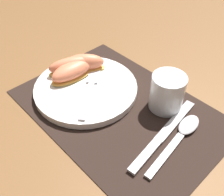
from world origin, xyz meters
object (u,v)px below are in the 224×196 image
Objects in this scene: juice_glass at (167,94)px; citrus_wedge_2 at (73,70)px; spoon at (183,132)px; citrus_wedge_1 at (76,65)px; citrus_wedge_0 at (85,63)px; plate at (86,88)px; knife at (163,135)px; fork at (91,85)px.

juice_glass is 0.67× the size of citrus_wedge_2.
juice_glass is 0.44× the size of spoon.
citrus_wedge_1 reaches higher than spoon.
citrus_wedge_0 is 0.83× the size of citrus_wedge_2.
plate is 2.95× the size of juice_glass.
citrus_wedge_1 is at bearing 162.01° from plate.
knife is at bearing -124.56° from spoon.
citrus_wedge_0 is at bearing 152.62° from fork.
plate is 1.29× the size of spoon.
citrus_wedge_0 is at bearing 141.85° from plate.
juice_glass is 0.80× the size of citrus_wedge_0.
citrus_wedge_1 is (-0.29, -0.04, 0.03)m from spoon.
spoon is (0.24, 0.06, -0.00)m from plate.
spoon is at bearing 7.59° from citrus_wedge_1.
fork is at bearing 5.66° from citrus_wedge_2.
spoon is at bearing 55.44° from knife.
spoon is at bearing 12.60° from fork.
citrus_wedge_0 is 0.02m from citrus_wedge_1.
citrus_wedge_1 is 1.12× the size of citrus_wedge_2.
juice_glass is (0.16, 0.10, 0.03)m from plate.
citrus_wedge_0 is at bearing 66.98° from citrus_wedge_1.
citrus_wedge_2 reaches higher than plate.
plate is 0.19m from juice_glass.
spoon reaches higher than knife.
fork is 0.07m from citrus_wedge_1.
citrus_wedge_2 is at bearing -156.04° from juice_glass.
fork is (-0.23, -0.05, 0.01)m from spoon.
citrus_wedge_1 reaches higher than citrus_wedge_2.
knife is 1.44× the size of fork.
fork is 1.56× the size of citrus_wedge_0.
citrus_wedge_1 is at bearing 171.01° from fork.
juice_glass is at bearing 153.88° from spoon.
citrus_wedge_2 is (0.00, -0.04, -0.00)m from citrus_wedge_0.
plate is at bearing -17.99° from citrus_wedge_1.
plate is at bearing -166.01° from spoon.
citrus_wedge_1 is (-0.01, -0.02, -0.00)m from citrus_wedge_0.
plate is 1.77× the size of citrus_wedge_1.
knife is 0.20m from fork.
spoon is at bearing 13.99° from plate.
juice_glass is 0.60× the size of citrus_wedge_1.
plate is 0.05m from citrus_wedge_2.
fork is at bearing -27.38° from citrus_wedge_0.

